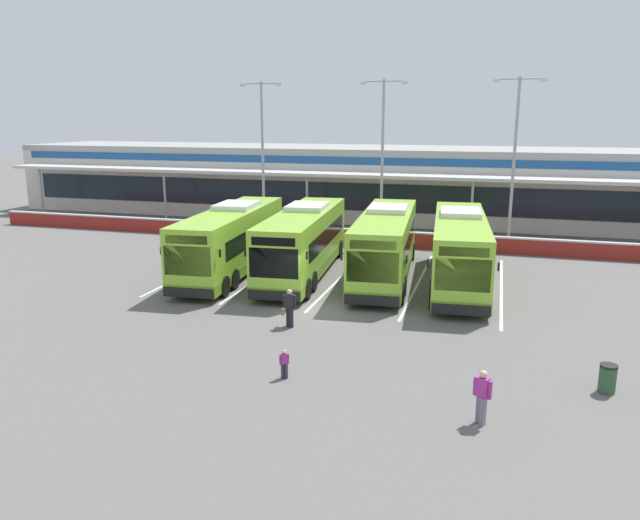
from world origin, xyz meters
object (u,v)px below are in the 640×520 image
(coach_bus_left_centre, at_px, (304,243))
(lamp_post_east, at_px, (515,152))
(coach_bus_leftmost, at_px, (232,241))
(pedestrian_with_handbag, at_px, (289,307))
(pedestrian_child, at_px, (284,363))
(litter_bin, at_px, (608,378))
(coach_bus_centre, at_px, (385,245))
(lamp_post_centre, at_px, (382,150))
(coach_bus_right_centre, at_px, (459,251))
(lamp_post_west, at_px, (263,148))
(pedestrian_in_dark_coat, at_px, (482,395))

(coach_bus_left_centre, distance_m, lamp_post_east, 15.88)
(coach_bus_leftmost, relative_size, pedestrian_with_handbag, 7.61)
(coach_bus_leftmost, xyz_separation_m, coach_bus_left_centre, (3.96, 0.72, 0.00))
(pedestrian_child, relative_size, litter_bin, 1.08)
(coach_bus_leftmost, relative_size, coach_bus_centre, 1.00)
(lamp_post_centre, bearing_deg, pedestrian_child, -86.78)
(coach_bus_right_centre, relative_size, lamp_post_west, 1.12)
(coach_bus_leftmost, relative_size, lamp_post_east, 1.12)
(coach_bus_centre, relative_size, lamp_post_centre, 1.12)
(lamp_post_east, bearing_deg, pedestrian_in_dark_coat, -92.18)
(pedestrian_child, bearing_deg, litter_bin, 10.65)
(lamp_post_east, bearing_deg, litter_bin, -82.71)
(coach_bus_left_centre, height_order, coach_bus_right_centre, same)
(coach_bus_left_centre, xyz_separation_m, coach_bus_right_centre, (8.34, 0.27, 0.00))
(lamp_post_centre, relative_size, litter_bin, 11.83)
(pedestrian_with_handbag, height_order, litter_bin, pedestrian_with_handbag)
(coach_bus_centre, height_order, lamp_post_east, lamp_post_east)
(pedestrian_with_handbag, relative_size, pedestrian_child, 1.61)
(pedestrian_in_dark_coat, distance_m, litter_bin, 4.95)
(coach_bus_leftmost, height_order, coach_bus_centre, same)
(coach_bus_left_centre, height_order, lamp_post_centre, lamp_post_centre)
(coach_bus_centre, relative_size, pedestrian_in_dark_coat, 7.61)
(pedestrian_in_dark_coat, relative_size, lamp_post_east, 0.15)
(pedestrian_with_handbag, distance_m, lamp_post_west, 21.91)
(lamp_post_east, bearing_deg, pedestrian_with_handbag, -114.99)
(coach_bus_leftmost, relative_size, pedestrian_in_dark_coat, 7.61)
(coach_bus_centre, relative_size, pedestrian_with_handbag, 7.61)
(coach_bus_centre, bearing_deg, pedestrian_in_dark_coat, -69.82)
(lamp_post_west, distance_m, litter_bin, 30.77)
(coach_bus_right_centre, distance_m, pedestrian_in_dark_coat, 14.90)
(pedestrian_with_handbag, distance_m, pedestrian_child, 5.08)
(pedestrian_in_dark_coat, relative_size, pedestrian_child, 1.61)
(coach_bus_left_centre, bearing_deg, pedestrian_with_handbag, -76.01)
(pedestrian_in_dark_coat, bearing_deg, lamp_post_centre, 107.03)
(coach_bus_centre, bearing_deg, coach_bus_left_centre, -172.97)
(lamp_post_centre, bearing_deg, litter_bin, -62.46)
(coach_bus_right_centre, height_order, pedestrian_child, coach_bus_right_centre)
(coach_bus_leftmost, relative_size, pedestrian_child, 12.27)
(lamp_post_west, height_order, lamp_post_east, same)
(lamp_post_east, height_order, litter_bin, lamp_post_east)
(coach_bus_centre, distance_m, lamp_post_east, 12.78)
(coach_bus_leftmost, xyz_separation_m, pedestrian_with_handbag, (6.05, -7.67, -0.93))
(coach_bus_leftmost, relative_size, coach_bus_left_centre, 1.00)
(pedestrian_in_dark_coat, bearing_deg, coach_bus_centre, 110.18)
(pedestrian_in_dark_coat, height_order, lamp_post_east, lamp_post_east)
(pedestrian_with_handbag, xyz_separation_m, lamp_post_east, (8.85, 18.98, 5.43))
(lamp_post_centre, bearing_deg, lamp_post_west, 178.41)
(coach_bus_centre, bearing_deg, litter_bin, -51.92)
(pedestrian_child, bearing_deg, coach_bus_centre, 86.50)
(lamp_post_west, relative_size, lamp_post_centre, 1.00)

